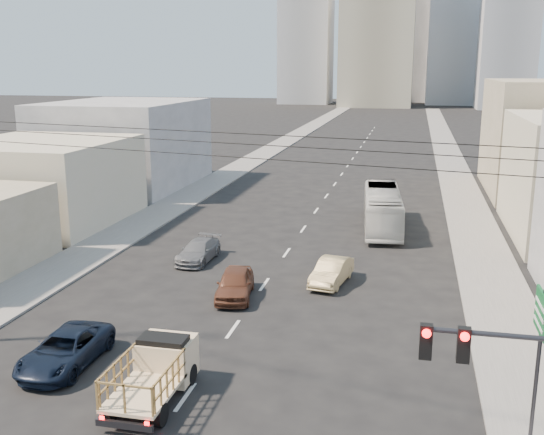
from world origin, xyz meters
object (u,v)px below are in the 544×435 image
at_px(sedan_tan, 332,272).
at_px(navy_pickup, 65,350).
at_px(city_bus, 382,209).
at_px(green_sign, 540,331).
at_px(flatbed_pickup, 155,369).
at_px(sedan_brown, 235,284).
at_px(sedan_grey, 198,251).
at_px(traffic_signal, 515,402).

bearing_deg(sedan_tan, navy_pickup, -117.26).
relative_size(city_bus, green_sign, 2.06).
distance_m(flatbed_pickup, sedan_brown, 10.12).
relative_size(city_bus, sedan_tan, 2.58).
distance_m(navy_pickup, sedan_brown, 9.59).
bearing_deg(sedan_grey, flatbed_pickup, -73.93).
bearing_deg(sedan_brown, green_sign, -49.37).
bearing_deg(sedan_tan, city_bus, 90.50).
height_order(flatbed_pickup, city_bus, city_bus).
bearing_deg(traffic_signal, city_bus, 98.06).
relative_size(sedan_brown, sedan_tan, 1.04).
relative_size(navy_pickup, traffic_signal, 0.79).
xyz_separation_m(flatbed_pickup, sedan_grey, (-3.77, 15.49, -0.49)).
bearing_deg(sedan_tan, green_sign, -50.53).
xyz_separation_m(sedan_grey, green_sign, (15.91, -15.71, 3.14)).
distance_m(sedan_brown, traffic_signal, 19.04).
distance_m(navy_pickup, sedan_grey, 13.96).
distance_m(sedan_grey, traffic_signal, 25.54).
bearing_deg(sedan_brown, city_bus, 58.62).
bearing_deg(traffic_signal, flatbed_pickup, 154.05).
distance_m(sedan_tan, traffic_signal, 19.79).
bearing_deg(navy_pickup, traffic_signal, -24.89).
height_order(flatbed_pickup, traffic_signal, traffic_signal).
bearing_deg(sedan_brown, sedan_grey, 115.96).
height_order(traffic_signal, green_sign, traffic_signal).
bearing_deg(green_sign, navy_pickup, 173.87).
distance_m(flatbed_pickup, navy_pickup, 4.60).
height_order(flatbed_pickup, navy_pickup, flatbed_pickup).
distance_m(sedan_brown, sedan_tan, 5.39).
distance_m(navy_pickup, city_bus, 26.35).
xyz_separation_m(city_bus, traffic_signal, (4.37, -30.85, 2.64)).
bearing_deg(flatbed_pickup, city_bus, 76.01).
relative_size(flatbed_pickup, navy_pickup, 0.93).
bearing_deg(navy_pickup, sedan_grey, 87.09).
relative_size(sedan_brown, sedan_grey, 1.00).
bearing_deg(sedan_grey, city_bus, 47.35).
xyz_separation_m(navy_pickup, sedan_tan, (8.72, 11.66, 0.00)).
bearing_deg(traffic_signal, green_sign, 74.45).
distance_m(flatbed_pickup, sedan_tan, 13.92).
distance_m(sedan_tan, sedan_grey, 8.49).
xyz_separation_m(sedan_tan, green_sign, (7.73, -13.43, 3.08)).
bearing_deg(city_bus, flatbed_pickup, -108.83).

